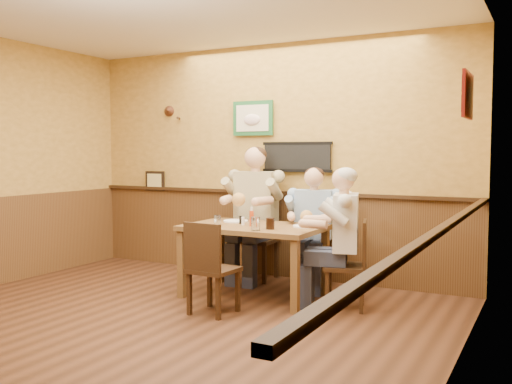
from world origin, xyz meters
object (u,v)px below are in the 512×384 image
at_px(water_glass_mid, 256,224).
at_px(pepper_shaker, 241,220).
at_px(dining_table, 254,234).
at_px(chair_back_right, 314,250).
at_px(chair_back_left, 256,238).
at_px(diner_tan_shirt, 256,220).
at_px(hot_sauce_bottle, 252,217).
at_px(salt_shaker, 243,221).
at_px(water_glass_left, 217,220).
at_px(cola_tumbler, 270,224).
at_px(chair_near_side, 214,267).
at_px(chair_right_end, 345,265).
at_px(diner_white_elder, 346,246).
at_px(diner_blue_polo, 314,234).

bearing_deg(water_glass_mid, pepper_shaker, 134.84).
relative_size(dining_table, chair_back_right, 1.66).
relative_size(chair_back_left, pepper_shaker, 11.70).
relative_size(diner_tan_shirt, hot_sauce_bottle, 7.91).
height_order(chair_back_right, hot_sauce_bottle, hot_sauce_bottle).
distance_m(diner_tan_shirt, salt_shaker, 0.83).
height_order(chair_back_right, water_glass_left, water_glass_left).
bearing_deg(cola_tumbler, chair_near_side, -121.86).
bearing_deg(diner_tan_shirt, pepper_shaker, -79.09).
distance_m(chair_back_left, salt_shaker, 0.87).
bearing_deg(dining_table, chair_right_end, 0.55).
height_order(chair_back_left, water_glass_mid, chair_back_left).
xyz_separation_m(diner_tan_shirt, cola_tumbler, (0.64, -0.93, 0.10)).
height_order(water_glass_left, cola_tumbler, cola_tumbler).
xyz_separation_m(chair_back_right, water_glass_left, (-0.73, -0.86, 0.38)).
bearing_deg(dining_table, diner_white_elder, 0.55).
bearing_deg(diner_tan_shirt, diner_blue_polo, -8.93).
distance_m(chair_back_right, chair_right_end, 0.88).
relative_size(chair_right_end, diner_white_elder, 0.70).
relative_size(diner_white_elder, hot_sauce_bottle, 6.85).
height_order(chair_right_end, diner_white_elder, diner_white_elder).
bearing_deg(diner_blue_polo, diner_white_elder, -58.77).
xyz_separation_m(chair_back_left, chair_near_side, (0.32, -1.46, -0.06)).
xyz_separation_m(chair_back_right, pepper_shaker, (-0.58, -0.63, 0.37)).
xyz_separation_m(chair_near_side, water_glass_left, (-0.28, 0.52, 0.37)).
distance_m(chair_right_end, diner_white_elder, 0.18).
relative_size(chair_right_end, water_glass_mid, 6.52).
relative_size(chair_right_end, hot_sauce_bottle, 4.80).
bearing_deg(pepper_shaker, diner_white_elder, -1.27).
relative_size(diner_tan_shirt, diner_blue_polo, 1.17).
relative_size(dining_table, water_glass_mid, 10.69).
distance_m(water_glass_mid, pepper_shaker, 0.53).
height_order(chair_right_end, cola_tumbler, cola_tumbler).
height_order(chair_back_left, chair_right_end, chair_back_left).
bearing_deg(water_glass_left, dining_table, 31.46).
height_order(cola_tumbler, hot_sauce_bottle, hot_sauce_bottle).
distance_m(chair_back_right, chair_near_side, 1.46).
bearing_deg(water_glass_left, chair_near_side, -61.87).
xyz_separation_m(chair_back_right, water_glass_mid, (-0.20, -1.01, 0.39)).
bearing_deg(chair_right_end, cola_tumbler, -89.93).
bearing_deg(chair_back_left, diner_tan_shirt, 0.00).
height_order(diner_blue_polo, hot_sauce_bottle, diner_blue_polo).
bearing_deg(pepper_shaker, water_glass_left, -122.06).
height_order(chair_near_side, pepper_shaker, chair_near_side).
bearing_deg(pepper_shaker, chair_right_end, -1.27).
xyz_separation_m(chair_near_side, water_glass_mid, (0.24, 0.38, 0.38)).
height_order(dining_table, diner_white_elder, diner_white_elder).
height_order(diner_tan_shirt, water_glass_left, diner_tan_shirt).
bearing_deg(dining_table, hot_sauce_bottle, -80.70).
xyz_separation_m(diner_tan_shirt, salt_shaker, (0.26, -0.78, 0.09)).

